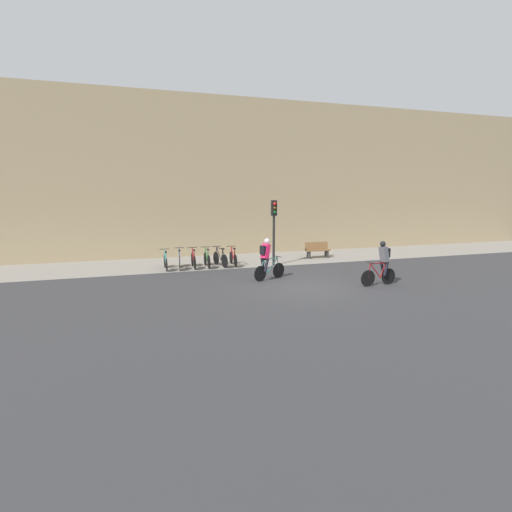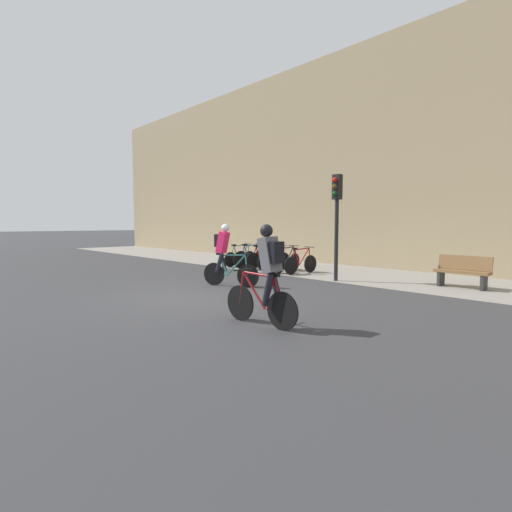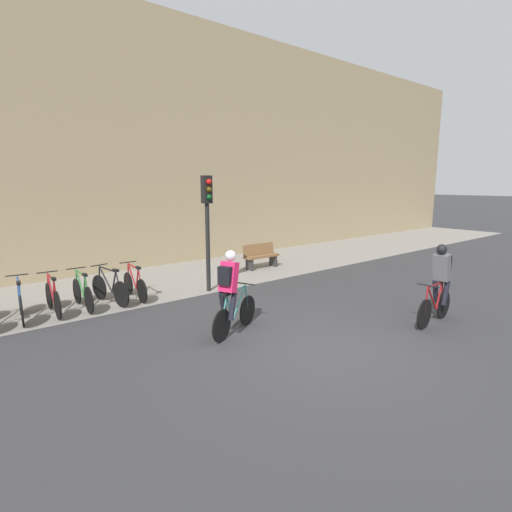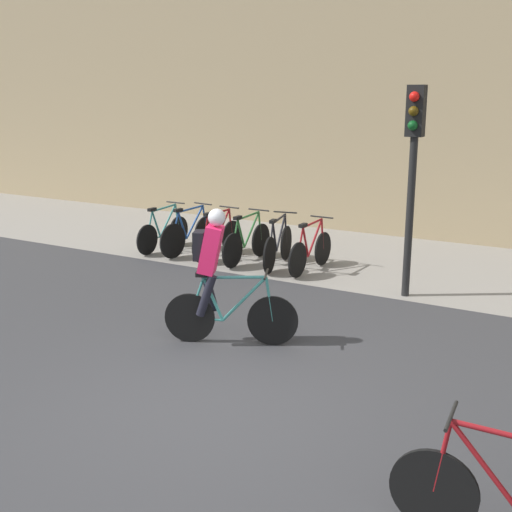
% 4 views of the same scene
% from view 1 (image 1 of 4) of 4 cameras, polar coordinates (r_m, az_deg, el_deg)
% --- Properties ---
extents(ground, '(200.00, 200.00, 0.00)m').
position_cam_1_polar(ground, '(15.73, 6.50, -4.40)').
color(ground, '#333335').
extents(kerb_strip, '(44.00, 4.50, 0.01)m').
position_cam_1_polar(kerb_strip, '(21.92, -0.86, -0.54)').
color(kerb_strip, gray).
rests_on(kerb_strip, ground).
extents(building_facade, '(44.00, 0.60, 9.10)m').
position_cam_1_polar(building_facade, '(24.09, -2.73, 11.15)').
color(building_facade, '#9E8966').
rests_on(building_facade, ground).
extents(cyclist_pink, '(1.60, 0.76, 1.77)m').
position_cam_1_polar(cyclist_pink, '(16.65, 1.52, -0.29)').
color(cyclist_pink, black).
rests_on(cyclist_pink, ground).
extents(cyclist_grey, '(1.65, 0.46, 1.77)m').
position_cam_1_polar(cyclist_grey, '(16.54, 17.61, -0.77)').
color(cyclist_grey, black).
rests_on(cyclist_grey, ground).
extents(parked_bike_0, '(0.46, 1.66, 0.94)m').
position_cam_1_polar(parked_bike_0, '(19.60, -12.80, -0.78)').
color(parked_bike_0, black).
rests_on(parked_bike_0, ground).
extents(parked_bike_1, '(0.46, 1.68, 0.98)m').
position_cam_1_polar(parked_bike_1, '(19.66, -10.86, -0.61)').
color(parked_bike_1, black).
rests_on(parked_bike_1, ground).
extents(parked_bike_2, '(0.46, 1.64, 0.96)m').
position_cam_1_polar(parked_bike_2, '(19.76, -8.93, -0.55)').
color(parked_bike_2, black).
rests_on(parked_bike_2, ground).
extents(parked_bike_3, '(0.46, 1.70, 0.96)m').
position_cam_1_polar(parked_bike_3, '(19.88, -7.02, -0.45)').
color(parked_bike_3, black).
rests_on(parked_bike_3, ground).
extents(parked_bike_4, '(0.49, 1.70, 0.97)m').
position_cam_1_polar(parked_bike_4, '(20.01, -5.13, -0.34)').
color(parked_bike_4, black).
rests_on(parked_bike_4, ground).
extents(parked_bike_5, '(0.46, 1.64, 0.95)m').
position_cam_1_polar(parked_bike_5, '(20.17, -3.27, -0.28)').
color(parked_bike_5, black).
rests_on(parked_bike_5, ground).
extents(traffic_light_pole, '(0.26, 0.30, 3.28)m').
position_cam_1_polar(traffic_light_pole, '(19.97, 2.58, 5.11)').
color(traffic_light_pole, black).
rests_on(traffic_light_pole, ground).
extents(bench, '(1.41, 0.44, 0.89)m').
position_cam_1_polar(bench, '(22.79, 8.76, 0.88)').
color(bench, brown).
rests_on(bench, ground).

